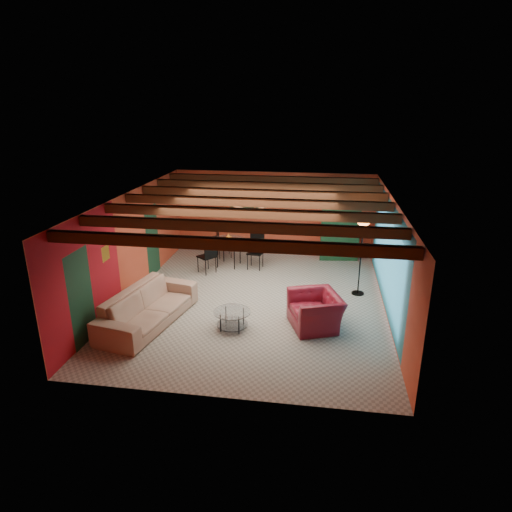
% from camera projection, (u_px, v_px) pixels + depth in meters
% --- Properties ---
extents(room, '(6.52, 8.01, 2.71)m').
position_uv_depth(room, '(255.00, 210.00, 10.79)').
color(room, gray).
rests_on(room, ground).
extents(sofa, '(1.62, 2.97, 0.82)m').
position_uv_depth(sofa, '(148.00, 307.00, 10.20)').
color(sofa, '#9D7865').
rests_on(sofa, ground).
extents(armchair, '(1.39, 1.48, 0.78)m').
position_uv_depth(armchair, '(315.00, 311.00, 10.05)').
color(armchair, maroon).
rests_on(armchair, ground).
extents(coffee_table, '(0.89, 0.89, 0.43)m').
position_uv_depth(coffee_table, '(232.00, 320.00, 10.02)').
color(coffee_table, silver).
rests_on(coffee_table, ground).
extents(dining_table, '(2.52, 2.52, 1.16)m').
position_uv_depth(dining_table, '(229.00, 248.00, 13.72)').
color(dining_table, white).
rests_on(dining_table, ground).
extents(armoire, '(1.24, 0.71, 2.07)m').
position_uv_depth(armoire, '(340.00, 227.00, 14.27)').
color(armoire, maroon).
rests_on(armoire, ground).
extents(floor_lamp, '(0.48, 0.48, 2.02)m').
position_uv_depth(floor_lamp, '(361.00, 258.00, 11.55)').
color(floor_lamp, black).
rests_on(floor_lamp, ground).
extents(ceiling_fan, '(1.50, 1.50, 0.44)m').
position_uv_depth(ceiling_fan, '(255.00, 211.00, 10.69)').
color(ceiling_fan, '#472614').
rests_on(ceiling_fan, ceiling).
extents(painting, '(1.05, 0.03, 0.65)m').
position_uv_depth(painting, '(246.00, 203.00, 14.75)').
color(painting, black).
rests_on(painting, wall_back).
extents(potted_plant, '(0.41, 0.36, 0.43)m').
position_uv_depth(potted_plant, '(343.00, 188.00, 13.86)').
color(potted_plant, '#26661E').
rests_on(potted_plant, armoire).
extents(vase, '(0.24, 0.24, 0.19)m').
position_uv_depth(vase, '(228.00, 227.00, 13.50)').
color(vase, orange).
rests_on(vase, dining_table).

